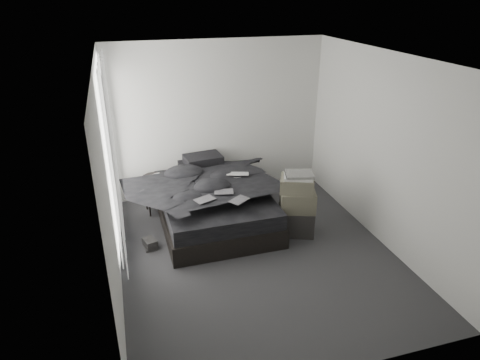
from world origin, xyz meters
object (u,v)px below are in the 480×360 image
object	(u,v)px
laptop	(237,171)
side_stand	(155,194)
box_lower	(296,221)
bed	(214,213)

from	to	relation	value
laptop	side_stand	size ratio (longest dim) A/B	0.55
laptop	side_stand	bearing A→B (deg)	174.62
laptop	box_lower	world-z (taller)	laptop
side_stand	box_lower	distance (m)	2.27
bed	box_lower	distance (m)	1.26
laptop	box_lower	bearing A→B (deg)	-28.85
bed	side_stand	size ratio (longest dim) A/B	3.45
laptop	box_lower	xyz separation A→B (m)	(0.68, -0.71, -0.58)
side_stand	box_lower	size ratio (longest dim) A/B	1.18
laptop	bed	bearing A→B (deg)	-154.50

